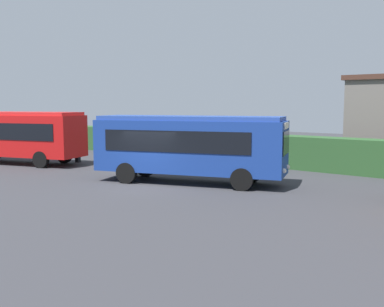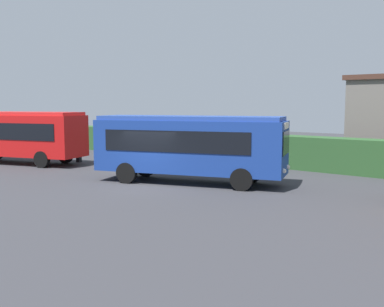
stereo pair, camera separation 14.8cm
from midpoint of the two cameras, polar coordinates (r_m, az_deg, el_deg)
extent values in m
plane|color=#38383D|center=(20.76, -5.55, -4.14)|extent=(83.17, 83.17, 0.00)
cube|color=red|center=(30.39, -21.34, 2.22)|extent=(9.37, 5.12, 2.52)
cube|color=red|center=(30.34, -21.45, 4.79)|extent=(9.05, 4.85, 0.20)
cube|color=black|center=(29.26, -22.56, 2.62)|extent=(6.73, 2.20, 1.01)
cube|color=black|center=(31.12, -19.42, 2.94)|extent=(6.73, 2.20, 1.01)
cylinder|color=black|center=(27.84, -18.49, -0.72)|extent=(1.04, 0.57, 1.00)
cylinder|color=black|center=(29.62, -15.73, -0.23)|extent=(1.04, 0.57, 1.00)
cube|color=navy|center=(21.20, -0.13, 0.96)|extent=(9.32, 5.18, 2.45)
cube|color=#2747A0|center=(21.12, -0.13, 4.54)|extent=(9.00, 4.91, 0.20)
cube|color=black|center=(22.40, 0.17, 2.00)|extent=(6.68, 2.34, 0.98)
cube|color=black|center=(20.16, -2.07, 1.52)|extent=(6.68, 2.34, 0.98)
cube|color=black|center=(20.12, 12.14, 1.37)|extent=(0.67, 1.84, 1.03)
cube|color=silver|center=(20.07, 12.19, 3.51)|extent=(0.46, 1.24, 0.28)
cylinder|color=black|center=(21.64, 7.85, -2.39)|extent=(1.04, 0.59, 1.00)
cylinder|color=black|center=(19.56, 6.58, -3.31)|extent=(1.04, 0.59, 1.00)
cylinder|color=black|center=(23.40, -5.72, -1.71)|extent=(1.04, 0.59, 1.00)
cylinder|color=black|center=(21.49, -8.17, -2.46)|extent=(1.04, 0.59, 1.00)
sphere|color=silver|center=(20.89, 12.33, -1.69)|extent=(0.22, 0.22, 0.22)
sphere|color=silver|center=(19.61, 11.86, -2.19)|extent=(0.22, 0.22, 0.22)
cube|color=black|center=(29.92, -14.13, -0.32)|extent=(0.32, 0.28, 0.79)
cube|color=silver|center=(29.84, -14.17, 1.10)|extent=(0.49, 0.32, 0.69)
sphere|color=#8C6647|center=(29.80, -14.19, 1.97)|extent=(0.22, 0.22, 0.22)
cube|color=silver|center=(22.92, 10.01, -2.25)|extent=(0.35, 0.30, 0.76)
cube|color=black|center=(22.83, 10.05, -0.48)|extent=(0.52, 0.36, 0.67)
sphere|color=tan|center=(22.78, 10.07, 0.61)|extent=(0.21, 0.21, 0.21)
cube|color=#2D572B|center=(28.24, 8.06, 0.56)|extent=(53.58, 1.53, 1.90)
camera|label=1|loc=(0.07, -89.80, 0.02)|focal=41.73mm
camera|label=2|loc=(0.07, 90.20, -0.02)|focal=41.73mm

